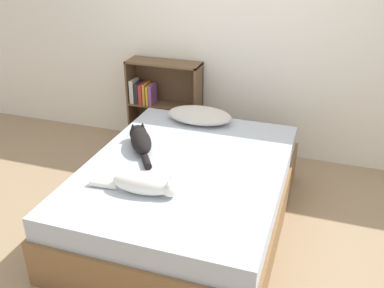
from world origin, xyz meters
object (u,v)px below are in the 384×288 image
object	(u,v)px
cat_light	(145,184)
bookshelf	(163,101)
bed	(186,194)
pillow	(200,115)
cat_dark	(141,140)

from	to	relation	value
cat_light	bookshelf	world-z (taller)	bookshelf
cat_light	bookshelf	distance (m)	1.84
bed	pillow	distance (m)	0.87
pillow	bookshelf	world-z (taller)	bookshelf
bookshelf	bed	bearing A→B (deg)	-60.97
bookshelf	pillow	bearing A→B (deg)	-40.74
bed	bookshelf	distance (m)	1.48
bed	cat_dark	distance (m)	0.56
pillow	cat_light	distance (m)	1.25
cat_light	bookshelf	xyz separation A→B (m)	(-0.58, 1.74, -0.12)
cat_light	bookshelf	size ratio (longest dim) A/B	0.68
bed	cat_light	bearing A→B (deg)	-105.13
bed	pillow	world-z (taller)	pillow
bed	pillow	xyz separation A→B (m)	(-0.14, 0.79, 0.33)
pillow	bookshelf	size ratio (longest dim) A/B	0.65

